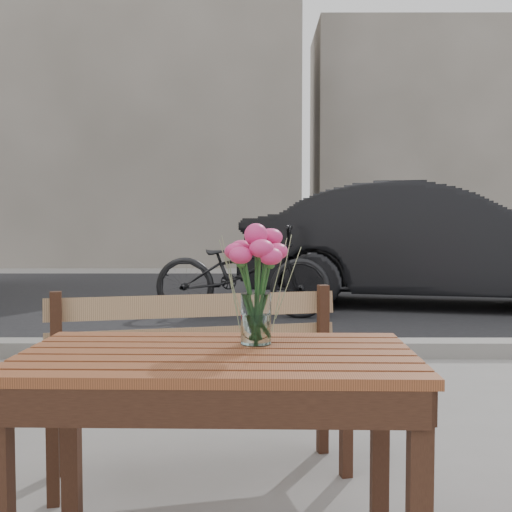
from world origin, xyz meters
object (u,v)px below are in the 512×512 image
at_px(main_table, 217,391).
at_px(main_vase, 256,269).
at_px(parked_car, 432,245).
at_px(bicycle, 242,271).

height_order(main_table, main_vase, main_vase).
bearing_deg(parked_car, bicycle, 125.10).
relative_size(main_vase, parked_car, 0.08).
bearing_deg(parked_car, main_vase, 172.98).
bearing_deg(main_table, bicycle, 91.77).
bearing_deg(bicycle, main_vase, -171.24).
distance_m(main_table, parked_car, 6.56).
height_order(main_vase, bicycle, main_vase).
xyz_separation_m(main_vase, bicycle, (-0.16, 5.08, -0.39)).
bearing_deg(main_table, main_vase, 46.89).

